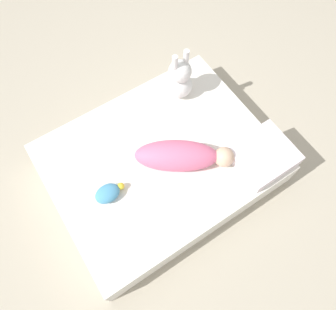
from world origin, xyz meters
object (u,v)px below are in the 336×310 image
Objects in this scene: bunny_plush at (180,79)px; turtle_plush at (108,193)px; pillow at (263,155)px; swaddled_baby at (181,156)px.

turtle_plush is at bearing -152.91° from bunny_plush.
pillow is at bearing -18.67° from turtle_plush.
pillow is at bearing -77.98° from bunny_plush.
bunny_plush is 0.77m from turtle_plush.
bunny_plush is at bearing 91.26° from swaddled_baby.
swaddled_baby is 0.47m from bunny_plush.
bunny_plush is at bearing 27.09° from turtle_plush.
pillow is (0.39, -0.23, -0.03)m from swaddled_baby.
turtle_plush is at bearing -152.01° from swaddled_baby.
bunny_plush is 2.05× the size of turtle_plush.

